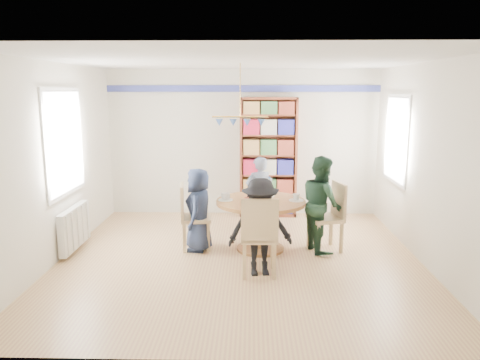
{
  "coord_description": "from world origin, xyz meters",
  "views": [
    {
      "loc": [
        0.16,
        -6.21,
        2.33
      ],
      "look_at": [
        0.0,
        0.4,
        1.05
      ],
      "focal_mm": 35.0,
      "sensor_mm": 36.0,
      "label": 1
    }
  ],
  "objects_px": {
    "chair_right": "(331,213)",
    "person_near": "(260,227)",
    "person_left": "(199,210)",
    "radiator": "(75,227)",
    "dining_table": "(261,213)",
    "person_right": "(321,204)",
    "chair_left": "(190,214)",
    "person_far": "(259,194)",
    "chair_far": "(261,203)",
    "bookshelf": "(268,159)",
    "chair_near": "(259,233)"
  },
  "relations": [
    {
      "from": "chair_left",
      "to": "person_far",
      "type": "height_order",
      "value": "person_far"
    },
    {
      "from": "radiator",
      "to": "person_right",
      "type": "relative_size",
      "value": 0.71
    },
    {
      "from": "chair_right",
      "to": "person_right",
      "type": "height_order",
      "value": "person_right"
    },
    {
      "from": "radiator",
      "to": "bookshelf",
      "type": "relative_size",
      "value": 0.46
    },
    {
      "from": "person_right",
      "to": "chair_near",
      "type": "bearing_deg",
      "value": 124.12
    },
    {
      "from": "dining_table",
      "to": "chair_far",
      "type": "relative_size",
      "value": 1.55
    },
    {
      "from": "chair_right",
      "to": "person_near",
      "type": "relative_size",
      "value": 0.8
    },
    {
      "from": "chair_far",
      "to": "bookshelf",
      "type": "distance_m",
      "value": 1.13
    },
    {
      "from": "radiator",
      "to": "person_far",
      "type": "relative_size",
      "value": 0.79
    },
    {
      "from": "radiator",
      "to": "bookshelf",
      "type": "bearing_deg",
      "value": 35.22
    },
    {
      "from": "chair_right",
      "to": "person_near",
      "type": "height_order",
      "value": "person_near"
    },
    {
      "from": "radiator",
      "to": "person_near",
      "type": "bearing_deg",
      "value": -17.25
    },
    {
      "from": "dining_table",
      "to": "bookshelf",
      "type": "bearing_deg",
      "value": 84.94
    },
    {
      "from": "dining_table",
      "to": "person_near",
      "type": "height_order",
      "value": "person_near"
    },
    {
      "from": "chair_right",
      "to": "person_near",
      "type": "bearing_deg",
      "value": -137.11
    },
    {
      "from": "radiator",
      "to": "person_near",
      "type": "distance_m",
      "value": 2.83
    },
    {
      "from": "bookshelf",
      "to": "radiator",
      "type": "bearing_deg",
      "value": -144.78
    },
    {
      "from": "radiator",
      "to": "chair_far",
      "type": "bearing_deg",
      "value": 22.11
    },
    {
      "from": "chair_left",
      "to": "chair_far",
      "type": "xyz_separation_m",
      "value": [
        1.06,
        0.99,
        -0.07
      ]
    },
    {
      "from": "chair_left",
      "to": "chair_near",
      "type": "xyz_separation_m",
      "value": [
        1.0,
        -1.03,
        0.03
      ]
    },
    {
      "from": "chair_right",
      "to": "chair_near",
      "type": "bearing_deg",
      "value": -135.46
    },
    {
      "from": "chair_left",
      "to": "person_far",
      "type": "bearing_deg",
      "value": 41.23
    },
    {
      "from": "dining_table",
      "to": "person_left",
      "type": "xyz_separation_m",
      "value": [
        -0.9,
        -0.03,
        0.05
      ]
    },
    {
      "from": "person_far",
      "to": "bookshelf",
      "type": "height_order",
      "value": "bookshelf"
    },
    {
      "from": "person_right",
      "to": "bookshelf",
      "type": "bearing_deg",
      "value": 6.31
    },
    {
      "from": "person_right",
      "to": "chair_far",
      "type": "bearing_deg",
      "value": 26.87
    },
    {
      "from": "chair_left",
      "to": "bookshelf",
      "type": "relative_size",
      "value": 0.44
    },
    {
      "from": "person_left",
      "to": "person_right",
      "type": "bearing_deg",
      "value": 96.25
    },
    {
      "from": "radiator",
      "to": "person_right",
      "type": "distance_m",
      "value": 3.62
    },
    {
      "from": "chair_left",
      "to": "bookshelf",
      "type": "distance_m",
      "value": 2.33
    },
    {
      "from": "chair_far",
      "to": "chair_near",
      "type": "height_order",
      "value": "chair_near"
    },
    {
      "from": "person_right",
      "to": "radiator",
      "type": "bearing_deg",
      "value": 77.91
    },
    {
      "from": "chair_right",
      "to": "person_left",
      "type": "distance_m",
      "value": 1.94
    },
    {
      "from": "radiator",
      "to": "chair_near",
      "type": "xyz_separation_m",
      "value": [
        2.68,
        -0.91,
        0.22
      ]
    },
    {
      "from": "radiator",
      "to": "person_far",
      "type": "distance_m",
      "value": 2.91
    },
    {
      "from": "chair_right",
      "to": "chair_far",
      "type": "distance_m",
      "value": 1.4
    },
    {
      "from": "person_right",
      "to": "person_near",
      "type": "xyz_separation_m",
      "value": [
        -0.91,
        -0.95,
        -0.08
      ]
    },
    {
      "from": "radiator",
      "to": "dining_table",
      "type": "bearing_deg",
      "value": 2.11
    },
    {
      "from": "chair_near",
      "to": "person_right",
      "type": "distance_m",
      "value": 1.38
    },
    {
      "from": "chair_near",
      "to": "person_far",
      "type": "distance_m",
      "value": 1.93
    },
    {
      "from": "chair_right",
      "to": "bookshelf",
      "type": "xyz_separation_m",
      "value": [
        -0.86,
        1.9,
        0.53
      ]
    },
    {
      "from": "person_left",
      "to": "bookshelf",
      "type": "xyz_separation_m",
      "value": [
        1.08,
        1.97,
        0.47
      ]
    },
    {
      "from": "dining_table",
      "to": "chair_near",
      "type": "distance_m",
      "value": 1.01
    },
    {
      "from": "dining_table",
      "to": "person_left",
      "type": "height_order",
      "value": "person_left"
    },
    {
      "from": "chair_left",
      "to": "person_right",
      "type": "height_order",
      "value": "person_right"
    },
    {
      "from": "dining_table",
      "to": "person_far",
      "type": "distance_m",
      "value": 0.92
    },
    {
      "from": "radiator",
      "to": "chair_left",
      "type": "xyz_separation_m",
      "value": [
        1.68,
        0.12,
        0.19
      ]
    },
    {
      "from": "dining_table",
      "to": "person_right",
      "type": "bearing_deg",
      "value": 0.87
    },
    {
      "from": "chair_left",
      "to": "bookshelf",
      "type": "xyz_separation_m",
      "value": [
        1.21,
        1.92,
        0.54
      ]
    },
    {
      "from": "dining_table",
      "to": "bookshelf",
      "type": "xyz_separation_m",
      "value": [
        0.17,
        1.94,
        0.52
      ]
    }
  ]
}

